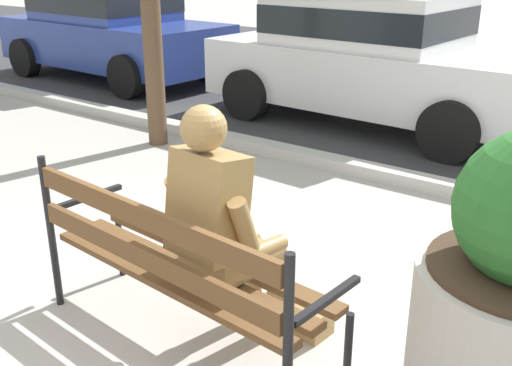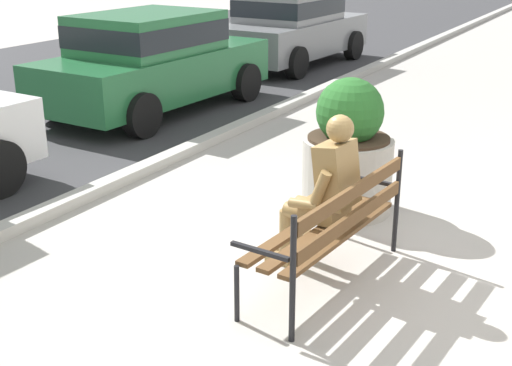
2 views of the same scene
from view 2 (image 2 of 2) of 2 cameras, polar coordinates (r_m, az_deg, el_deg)
name	(u,v)px [view 2 (image 2 of 2)]	position (r m, az deg, el deg)	size (l,w,h in m)	color
ground_plane	(320,273)	(5.84, 5.36, -7.45)	(80.00, 80.00, 0.00)	#ADA8A0
curb_stone	(66,203)	(7.38, -15.53, -1.63)	(60.00, 0.20, 0.12)	#B2AFA8
park_bench	(334,223)	(5.44, 6.46, -3.34)	(1.83, 0.67, 0.95)	brown
bronze_statue_seated	(322,195)	(5.66, 5.47, -1.00)	(0.69, 0.77, 1.37)	olive
concrete_planter	(348,155)	(6.96, 7.65, 2.36)	(0.91, 0.91, 1.38)	#A8A399
parked_car_green	(153,59)	(11.08, -8.58, 10.16)	(4.17, 2.05, 1.56)	#236638
parked_car_grey	(291,26)	(15.09, 2.95, 12.91)	(4.17, 2.05, 1.56)	slate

